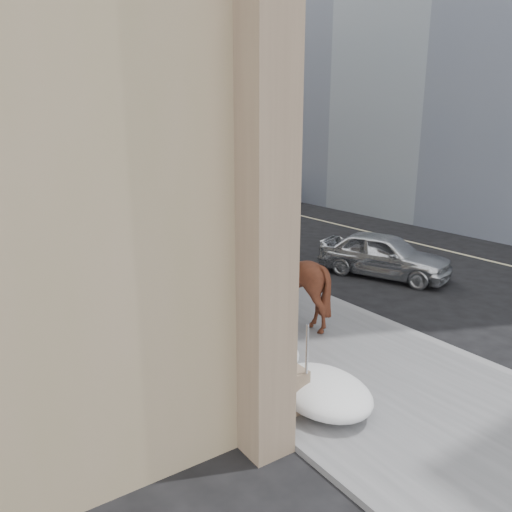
{
  "coord_description": "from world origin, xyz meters",
  "views": [
    {
      "loc": [
        -6.84,
        -7.89,
        5.07
      ],
      "look_at": [
        0.13,
        2.38,
        1.7
      ],
      "focal_mm": 35.0,
      "sensor_mm": 36.0,
      "label": 1
    }
  ],
  "objects": [
    {
      "name": "snow_bank",
      "position": [
        -1.42,
        8.11,
        0.47
      ],
      "size": [
        1.7,
        18.1,
        0.76
      ],
      "color": "silver",
      "rests_on": "sidewalk"
    },
    {
      "name": "lane_line",
      "position": [
        10.5,
        10.0,
        0.01
      ],
      "size": [
        0.15,
        70.0,
        0.01
      ],
      "primitive_type": "cube",
      "color": "#BFB78C",
      "rests_on": "ground"
    },
    {
      "name": "pedestrian",
      "position": [
        1.2,
        4.0,
        0.98
      ],
      "size": [
        1.05,
        0.54,
        1.72
      ],
      "primitive_type": "imported",
      "rotation": [
        0.0,
        0.0,
        -0.12
      ],
      "color": "black",
      "rests_on": "sidewalk"
    },
    {
      "name": "far_podium",
      "position": [
        15.5,
        10.0,
        2.0
      ],
      "size": [
        2.0,
        80.0,
        4.0
      ],
      "primitive_type": "cube",
      "color": "#79634E",
      "rests_on": "ground"
    },
    {
      "name": "curb",
      "position": [
        2.62,
        10.0,
        0.06
      ],
      "size": [
        0.24,
        80.0,
        0.12
      ],
      "primitive_type": "cube",
      "color": "slate",
      "rests_on": "ground"
    },
    {
      "name": "streetlight_mid",
      "position": [
        2.74,
        14.0,
        4.58
      ],
      "size": [
        1.71,
        0.24,
        8.0
      ],
      "color": "#2D2D30",
      "rests_on": "ground"
    },
    {
      "name": "mounted_horse_right",
      "position": [
        0.31,
        1.51,
        1.34
      ],
      "size": [
        2.37,
        2.52,
        2.79
      ],
      "rotation": [
        0.0,
        0.0,
        2.84
      ],
      "color": "#411E12",
      "rests_on": "sidewalk"
    },
    {
      "name": "streetlight_far",
      "position": [
        2.74,
        34.0,
        4.58
      ],
      "size": [
        1.71,
        0.24,
        8.0
      ],
      "color": "#2D2D30",
      "rests_on": "ground"
    },
    {
      "name": "mounted_horse_left",
      "position": [
        -0.46,
        4.37,
        1.27
      ],
      "size": [
        1.78,
        2.82,
        2.76
      ],
      "rotation": [
        0.0,
        0.0,
        2.9
      ],
      "color": "#552919",
      "rests_on": "sidewalk"
    },
    {
      "name": "car_grey",
      "position": [
        12.36,
        19.19,
        0.65
      ],
      "size": [
        1.88,
        4.53,
        1.31
      ],
      "primitive_type": "imported",
      "rotation": [
        0.0,
        0.0,
        3.13
      ],
      "color": "slate",
      "rests_on": "ground"
    },
    {
      "name": "car_silver",
      "position": [
        5.76,
        3.02,
        0.74
      ],
      "size": [
        3.24,
        4.7,
        1.49
      ],
      "primitive_type": "imported",
      "rotation": [
        0.0,
        0.0,
        0.38
      ],
      "color": "silver",
      "rests_on": "ground"
    },
    {
      "name": "traffic_signal",
      "position": [
        2.07,
        22.0,
        4.0
      ],
      "size": [
        4.1,
        0.22,
        6.0
      ],
      "color": "#2D2D30",
      "rests_on": "ground"
    },
    {
      "name": "sidewalk",
      "position": [
        0.0,
        10.0,
        0.06
      ],
      "size": [
        5.0,
        80.0,
        0.12
      ],
      "primitive_type": "cube",
      "color": "#555658",
      "rests_on": "ground"
    },
    {
      "name": "ground",
      "position": [
        0.0,
        0.0,
        0.0
      ],
      "size": [
        140.0,
        140.0,
        0.0
      ],
      "primitive_type": "plane",
      "color": "black",
      "rests_on": "ground"
    },
    {
      "name": "bg_building_mid",
      "position": [
        4.0,
        60.0,
        14.0
      ],
      "size": [
        30.0,
        12.0,
        28.0
      ],
      "primitive_type": "cube",
      "color": "slate",
      "rests_on": "ground"
    }
  ]
}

